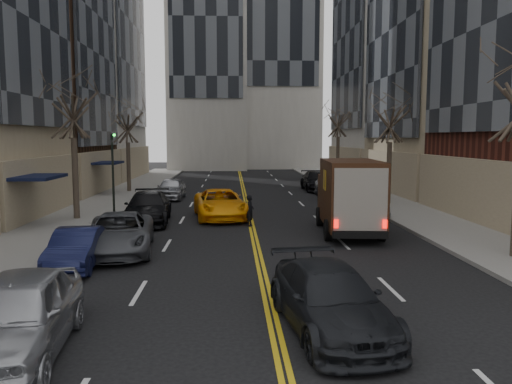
# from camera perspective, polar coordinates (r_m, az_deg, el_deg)

# --- Properties ---
(sidewalk_left) EXTENTS (4.00, 66.00, 0.15)m
(sidewalk_left) POSITION_cam_1_polar(r_m,az_deg,el_deg) (33.65, -16.64, -1.08)
(sidewalk_left) COLOR slate
(sidewalk_left) RESTS_ON ground
(sidewalk_right) EXTENTS (4.00, 66.00, 0.15)m
(sidewalk_right) POSITION_cam_1_polar(r_m,az_deg,el_deg) (34.15, 14.15, -0.90)
(sidewalk_right) COLOR slate
(sidewalk_right) RESTS_ON ground
(tree_lf_mid) EXTENTS (3.20, 3.20, 8.91)m
(tree_lf_mid) POSITION_cam_1_polar(r_m,az_deg,el_deg) (26.70, -20.30, 10.98)
(tree_lf_mid) COLOR #382D23
(tree_lf_mid) RESTS_ON sidewalk_left
(tree_lf_far) EXTENTS (3.20, 3.20, 8.12)m
(tree_lf_far) POSITION_cam_1_polar(r_m,az_deg,el_deg) (39.24, -14.52, 8.70)
(tree_lf_far) COLOR #382D23
(tree_lf_far) RESTS_ON sidewalk_left
(tree_rt_mid) EXTENTS (3.20, 3.20, 8.32)m
(tree_rt_mid) POSITION_cam_1_polar(r_m,az_deg,el_deg) (31.99, 15.15, 9.54)
(tree_rt_mid) COLOR #382D23
(tree_rt_mid) RESTS_ON sidewalk_right
(tree_rt_far) EXTENTS (3.20, 3.20, 9.11)m
(tree_rt_far) POSITION_cam_1_polar(r_m,az_deg,el_deg) (46.51, 9.42, 9.29)
(tree_rt_far) COLOR #382D23
(tree_rt_far) RESTS_ON sidewalk_right
(traffic_signal) EXTENTS (0.29, 0.26, 4.70)m
(traffic_signal) POSITION_cam_1_polar(r_m,az_deg,el_deg) (28.19, -16.06, 3.16)
(traffic_signal) COLOR black
(traffic_signal) RESTS_ON sidewalk_left
(ups_truck) EXTENTS (2.79, 6.09, 3.25)m
(ups_truck) POSITION_cam_1_polar(r_m,az_deg,el_deg) (22.22, 10.59, -0.53)
(ups_truck) COLOR black
(ups_truck) RESTS_ON ground
(observer_sedan) EXTENTS (2.57, 5.03, 1.40)m
(observer_sedan) POSITION_cam_1_polar(r_m,az_deg,el_deg) (11.31, 8.43, -11.99)
(observer_sedan) COLOR black
(observer_sedan) RESTS_ON ground
(taxi) EXTENTS (3.18, 5.69, 1.50)m
(taxi) POSITION_cam_1_polar(r_m,az_deg,el_deg) (26.19, -4.11, -1.37)
(taxi) COLOR #FFA20A
(taxi) RESTS_ON ground
(pedestrian) EXTENTS (0.49, 0.62, 1.49)m
(pedestrian) POSITION_cam_1_polar(r_m,az_deg,el_deg) (23.75, -0.67, -2.16)
(pedestrian) COLOR black
(pedestrian) RESTS_ON ground
(parked_lf_a) EXTENTS (2.36, 4.91, 1.62)m
(parked_lf_a) POSITION_cam_1_polar(r_m,az_deg,el_deg) (10.91, -25.71, -12.64)
(parked_lf_a) COLOR #A6A8AE
(parked_lf_a) RESTS_ON ground
(parked_lf_b) EXTENTS (1.63, 3.95, 1.27)m
(parked_lf_b) POSITION_cam_1_polar(r_m,az_deg,el_deg) (17.29, -19.85, -6.10)
(parked_lf_b) COLOR #101434
(parked_lf_b) RESTS_ON ground
(parked_lf_c) EXTENTS (3.03, 5.46, 1.44)m
(parked_lf_c) POSITION_cam_1_polar(r_m,az_deg,el_deg) (19.03, -15.43, -4.58)
(parked_lf_c) COLOR #494B51
(parked_lf_c) RESTS_ON ground
(parked_lf_d) EXTENTS (2.47, 5.37, 1.52)m
(parked_lf_d) POSITION_cam_1_polar(r_m,az_deg,el_deg) (25.26, -12.26, -1.76)
(parked_lf_d) COLOR black
(parked_lf_d) RESTS_ON ground
(parked_lf_e) EXTENTS (1.88, 4.34, 1.46)m
(parked_lf_e) POSITION_cam_1_polar(r_m,az_deg,el_deg) (34.76, -9.66, 0.41)
(parked_lf_e) COLOR #B3B5BB
(parked_lf_e) RESTS_ON ground
(parked_rt_a) EXTENTS (1.49, 4.01, 1.31)m
(parked_rt_a) POSITION_cam_1_polar(r_m,az_deg,el_deg) (27.55, 12.47, -1.33)
(parked_rt_a) COLOR #4C4F54
(parked_rt_a) RESTS_ON ground
(parked_rt_b) EXTENTS (2.95, 5.71, 1.54)m
(parked_rt_b) POSITION_cam_1_polar(r_m,az_deg,el_deg) (34.99, 9.16, 0.52)
(parked_rt_b) COLOR #A6A8AE
(parked_rt_b) RESTS_ON ground
(parked_rt_c) EXTENTS (2.13, 5.23, 1.52)m
(parked_rt_c) POSITION_cam_1_polar(r_m,az_deg,el_deg) (39.97, 6.96, 1.25)
(parked_rt_c) COLOR black
(parked_rt_c) RESTS_ON ground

